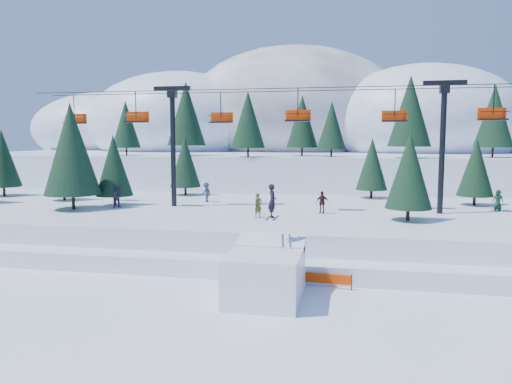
% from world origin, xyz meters
% --- Properties ---
extents(ground, '(160.00, 160.00, 0.00)m').
position_xyz_m(ground, '(0.00, 0.00, 0.00)').
color(ground, white).
rests_on(ground, ground).
extents(mid_shelf, '(70.00, 22.00, 2.50)m').
position_xyz_m(mid_shelf, '(0.00, 18.00, 1.25)').
color(mid_shelf, white).
rests_on(mid_shelf, ground).
extents(berm, '(70.00, 6.00, 1.10)m').
position_xyz_m(berm, '(0.00, 8.00, 0.55)').
color(berm, white).
rests_on(berm, ground).
extents(mountain_ridge, '(119.00, 60.41, 26.46)m').
position_xyz_m(mountain_ridge, '(-5.09, 73.34, 9.64)').
color(mountain_ridge, white).
rests_on(mountain_ridge, ground).
extents(jump_kicker, '(3.72, 5.07, 5.92)m').
position_xyz_m(jump_kicker, '(1.95, 2.08, 1.38)').
color(jump_kicker, white).
rests_on(jump_kicker, ground).
extents(chairlift, '(46.00, 3.21, 10.28)m').
position_xyz_m(chairlift, '(1.05, 18.05, 9.32)').
color(chairlift, black).
rests_on(chairlift, mid_shelf).
extents(conifer_stand, '(61.38, 16.93, 10.12)m').
position_xyz_m(conifer_stand, '(5.04, 18.63, 6.94)').
color(conifer_stand, black).
rests_on(conifer_stand, mid_shelf).
extents(distant_skiers, '(32.23, 9.03, 1.88)m').
position_xyz_m(distant_skiers, '(-2.03, 18.08, 3.40)').
color(distant_skiers, navy).
rests_on(distant_skiers, mid_shelf).
extents(banner_near, '(2.84, 0.37, 0.90)m').
position_xyz_m(banner_near, '(4.95, 4.66, 0.54)').
color(banner_near, black).
rests_on(banner_near, ground).
extents(banner_far, '(2.74, 0.87, 0.90)m').
position_xyz_m(banner_far, '(9.03, 6.49, 0.54)').
color(banner_far, black).
rests_on(banner_far, ground).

